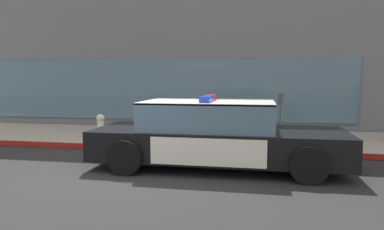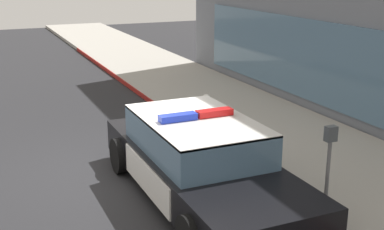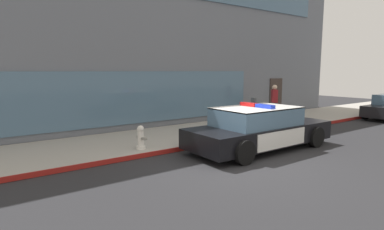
# 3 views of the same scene
# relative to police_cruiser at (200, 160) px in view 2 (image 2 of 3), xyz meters

# --- Properties ---
(ground) EXTENTS (48.00, 48.00, 0.00)m
(ground) POSITION_rel_police_cruiser_xyz_m (-1.83, -0.84, -0.68)
(ground) COLOR #262628
(sidewalk) EXTENTS (48.00, 3.47, 0.15)m
(sidewalk) POSITION_rel_police_cruiser_xyz_m (-1.83, 3.00, -0.61)
(sidewalk) COLOR #A39E93
(sidewalk) RESTS_ON ground
(curb_red_paint) EXTENTS (28.80, 0.04, 0.14)m
(curb_red_paint) POSITION_rel_police_cruiser_xyz_m (-1.83, 1.25, -0.61)
(curb_red_paint) COLOR maroon
(curb_red_paint) RESTS_ON ground
(police_cruiser) EXTENTS (5.12, 2.11, 1.49)m
(police_cruiser) POSITION_rel_police_cruiser_xyz_m (0.00, 0.00, 0.00)
(police_cruiser) COLOR black
(police_cruiser) RESTS_ON ground
(fire_hydrant) EXTENTS (0.34, 0.39, 0.73)m
(fire_hydrant) POSITION_rel_police_cruiser_xyz_m (-3.36, 1.72, -0.18)
(fire_hydrant) COLOR silver
(fire_hydrant) RESTS_ON sidewalk
(parking_meter) EXTENTS (0.12, 0.18, 1.34)m
(parking_meter) POSITION_rel_police_cruiser_xyz_m (1.39, 1.57, 0.40)
(parking_meter) COLOR slate
(parking_meter) RESTS_ON sidewalk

